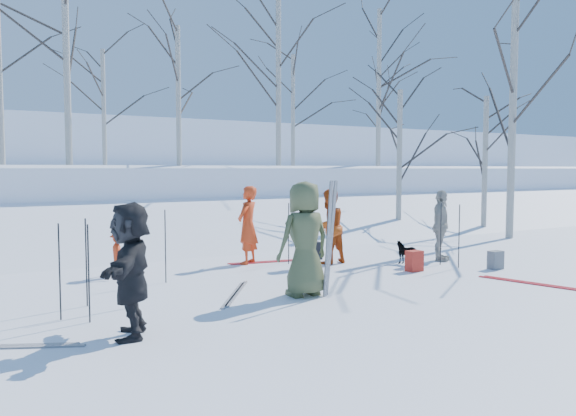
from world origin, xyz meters
TOP-DOWN VIEW (x-y plane):
  - ground at (0.00, 0.00)m, footprint 120.00×120.00m
  - snow_ramp at (0.00, 7.00)m, footprint 70.00×9.49m
  - snow_plateau at (0.00, 17.00)m, footprint 70.00×18.00m
  - far_hill at (0.00, 38.00)m, footprint 90.00×30.00m
  - skier_olive_center at (-0.83, -0.45)m, footprint 0.93×0.61m
  - skier_red_north at (-0.25, 2.82)m, footprint 0.74×0.70m
  - skier_redor_behind at (1.31, 1.96)m, footprint 0.85×0.69m
  - skier_red_seated at (-3.04, 2.77)m, footprint 0.35×0.59m
  - skier_cream_east at (3.70, 0.99)m, footprint 0.99×0.85m
  - skier_grey_west at (-3.87, -1.26)m, footprint 1.02×1.63m
  - dog at (2.78, 1.04)m, footprint 0.48×0.65m
  - upright_ski_left at (-0.56, -0.73)m, footprint 0.11×0.17m
  - upright_ski_right at (-0.47, -0.69)m, footprint 0.13×0.23m
  - ski_pair_b at (3.25, -1.72)m, footprint 1.14×2.00m
  - ski_pair_c at (-1.77, 0.22)m, footprint 1.98×2.09m
  - ski_pair_d at (0.29, 2.77)m, footprint 0.84×1.97m
  - ski_pole_a at (-2.45, 1.74)m, footprint 0.02×0.02m
  - ski_pole_b at (-4.19, -0.33)m, footprint 0.02×0.02m
  - ski_pole_c at (3.33, 0.61)m, footprint 0.02×0.02m
  - ski_pole_d at (-4.04, 0.63)m, footprint 0.02×0.02m
  - ski_pole_e at (-3.58, 0.18)m, footprint 0.02×0.02m
  - ski_pole_f at (3.34, 0.11)m, footprint 0.02×0.02m
  - ski_pole_g at (1.01, 2.70)m, footprint 0.02×0.02m
  - ski_pole_h at (-4.51, 0.01)m, footprint 0.02×0.02m
  - ski_pole_i at (0.52, 2.36)m, footprint 0.02×0.02m
  - backpack_red at (2.28, 0.30)m, footprint 0.32×0.22m
  - backpack_grey at (3.91, -0.37)m, footprint 0.30×0.20m
  - backpack_dark at (1.33, 2.60)m, footprint 0.34×0.24m
  - birch_plateau_b at (7.31, 13.54)m, footprint 4.07×4.07m
  - birch_plateau_c at (-4.37, 13.31)m, footprint 4.56×4.56m
  - birch_plateau_d at (-0.47, 15.60)m, footprint 3.91×3.91m
  - birch_plateau_e at (4.66, 10.16)m, footprint 4.84×4.84m
  - birch_plateau_f at (1.22, 11.38)m, footprint 4.08×4.08m
  - birch_plateau_g at (-2.70, 10.35)m, footprint 5.30×5.30m
  - birch_plateau_i at (12.92, 14.38)m, footprint 4.32×4.32m
  - birch_plateau_j at (10.75, 11.79)m, footprint 5.50×5.50m
  - birch_edge_b at (8.58, 2.96)m, footprint 5.68×5.68m
  - birch_edge_c at (9.44, 4.66)m, footprint 3.74×3.74m
  - birch_edge_e at (6.54, 5.61)m, footprint 3.82×3.82m

SIDE VIEW (x-z plane):
  - ground at x=0.00m, z-range 0.00..0.00m
  - ski_pair_b at x=3.25m, z-range 0.00..0.02m
  - ski_pair_c at x=-1.77m, z-range 0.00..0.02m
  - ski_pair_d at x=0.29m, z-range 0.00..0.02m
  - snow_ramp at x=0.00m, z-range -1.91..2.21m
  - backpack_grey at x=3.91m, z-range 0.00..0.38m
  - backpack_dark at x=1.33m, z-range 0.00..0.40m
  - backpack_red at x=2.28m, z-range 0.00..0.42m
  - dog at x=2.78m, z-range 0.00..0.50m
  - skier_red_seated at x=-3.04m, z-range 0.00..0.90m
  - ski_pole_a at x=-2.45m, z-range 0.00..1.34m
  - ski_pole_b at x=-4.19m, z-range 0.00..1.34m
  - ski_pole_c at x=3.33m, z-range 0.00..1.34m
  - ski_pole_d at x=-4.04m, z-range 0.00..1.34m
  - ski_pole_e at x=-3.58m, z-range 0.00..1.34m
  - ski_pole_f at x=3.34m, z-range 0.00..1.34m
  - ski_pole_g at x=1.01m, z-range 0.00..1.34m
  - ski_pole_h at x=-4.51m, z-range 0.00..1.34m
  - ski_pole_i at x=0.52m, z-range 0.00..1.34m
  - skier_cream_east at x=3.70m, z-range 0.00..1.60m
  - skier_redor_behind at x=1.31m, z-range 0.00..1.64m
  - skier_grey_west at x=-3.87m, z-range 0.00..1.68m
  - skier_red_north at x=-0.25m, z-range 0.00..1.71m
  - skier_olive_center at x=-0.83m, z-range 0.00..1.88m
  - upright_ski_left at x=-0.56m, z-range 0.00..1.90m
  - upright_ski_right at x=-0.47m, z-range 0.00..1.90m
  - snow_plateau at x=0.00m, z-range -0.10..2.10m
  - far_hill at x=0.00m, z-range -1.00..5.00m
  - birch_edge_c at x=9.44m, z-range 0.00..4.48m
  - birch_edge_e at x=6.54m, z-range 0.00..4.60m
  - birch_edge_b at x=8.58m, z-range 0.00..7.25m
  - birch_plateau_d at x=-0.47m, z-range 2.20..6.93m
  - birch_plateau_b at x=7.31m, z-range 2.20..7.16m
  - birch_plateau_f at x=1.22m, z-range 2.20..7.17m
  - birch_plateau_i at x=12.92m, z-range 2.20..7.52m
  - birch_plateau_c at x=-4.37m, z-range 2.20..7.85m
  - birch_plateau_e at x=4.66m, z-range 2.20..8.26m
  - birch_plateau_g at x=-2.70m, z-range 2.20..8.92m
  - birch_plateau_j at x=10.75m, z-range 2.20..9.20m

